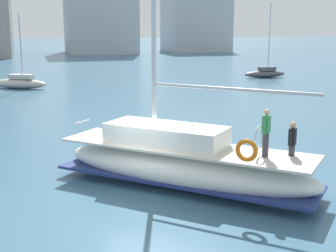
# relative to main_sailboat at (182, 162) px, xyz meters

# --- Properties ---
(ground_plane) EXTENTS (400.00, 400.00, 0.00)m
(ground_plane) POSITION_rel_main_sailboat_xyz_m (-1.45, 0.31, -0.91)
(ground_plane) COLOR #38607A
(main_sailboat) EXTENTS (8.56, 8.41, 13.21)m
(main_sailboat) POSITION_rel_main_sailboat_xyz_m (0.00, 0.00, 0.00)
(main_sailboat) COLOR white
(main_sailboat) RESTS_ON ground
(moored_sloop_near) EXTENTS (5.37, 3.93, 6.59)m
(moored_sloop_near) POSITION_rel_main_sailboat_xyz_m (-5.89, 29.43, -0.35)
(moored_sloop_near) COLOR #B7B2A8
(moored_sloop_near) RESTS_ON ground
(moored_sloop_far) EXTENTS (4.78, 1.39, 8.05)m
(moored_sloop_far) POSITION_rel_main_sailboat_xyz_m (19.91, 31.31, -0.37)
(moored_sloop_far) COLOR #4C4C51
(moored_sloop_far) RESTS_ON ground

